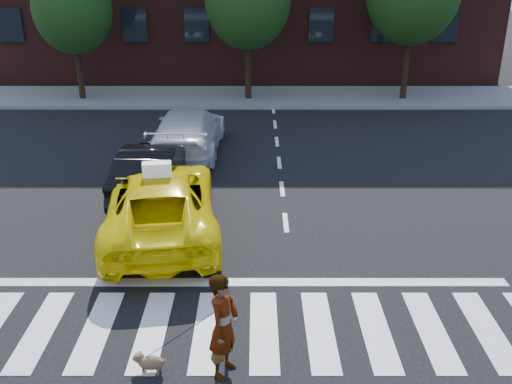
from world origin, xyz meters
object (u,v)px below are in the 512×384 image
(white_suv, at_px, (188,131))
(dog, at_px, (149,362))
(black_sedan, at_px, (153,169))
(taxi, at_px, (161,203))
(woman, at_px, (224,326))

(white_suv, height_order, dog, white_suv)
(white_suv, relative_size, dog, 8.91)
(black_sedan, relative_size, white_suv, 0.83)
(black_sedan, relative_size, dog, 7.40)
(taxi, distance_m, woman, 5.30)
(taxi, relative_size, dog, 9.42)
(white_suv, bearing_deg, taxi, 91.77)
(woman, bearing_deg, dog, 112.12)
(black_sedan, bearing_deg, dog, 101.49)
(taxi, relative_size, woman, 3.07)
(white_suv, bearing_deg, woman, 100.95)
(white_suv, xyz_separation_m, dog, (0.54, -10.85, -0.56))
(taxi, xyz_separation_m, dog, (0.54, -4.99, -0.57))
(woman, height_order, dog, woman)
(black_sedan, distance_m, woman, 7.79)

